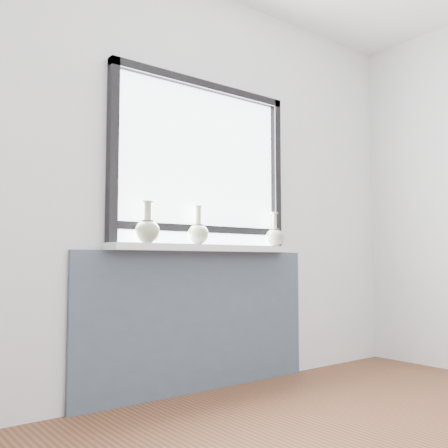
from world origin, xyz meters
TOP-DOWN VIEW (x-y plane):
  - back_wall at (0.00, 1.81)m, footprint 3.60×0.02m
  - apron_panel at (0.00, 1.78)m, footprint 1.70×0.03m
  - windowsill at (0.00, 1.71)m, footprint 1.32×0.18m
  - window at (0.00, 1.77)m, footprint 1.30×0.06m
  - vase_a at (-0.44, 1.68)m, footprint 0.14×0.14m
  - vase_b at (-0.08, 1.71)m, footprint 0.14×0.14m
  - vase_c at (0.56, 1.71)m, footprint 0.13×0.13m

SIDE VIEW (x-z plane):
  - apron_panel at x=0.00m, z-range 0.00..0.86m
  - windowsill at x=0.00m, z-range 0.86..0.90m
  - vase_c at x=0.56m, z-range 0.85..1.09m
  - vase_b at x=-0.08m, z-range 0.85..1.09m
  - vase_a at x=-0.44m, z-range 0.86..1.10m
  - back_wall at x=0.00m, z-range 0.00..2.60m
  - window at x=0.00m, z-range 0.92..1.97m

